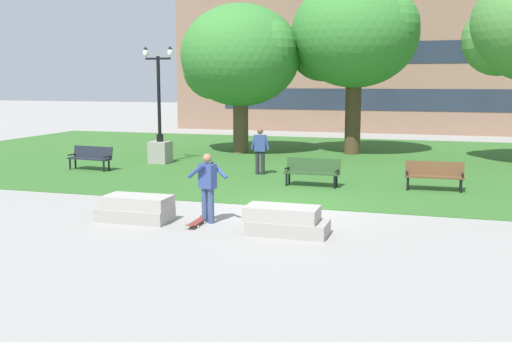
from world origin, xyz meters
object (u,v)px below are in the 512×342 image
at_px(person_skateboarder, 208,184).
at_px(skateboard, 197,222).
at_px(concrete_block_center, 136,209).
at_px(park_bench_near_left, 434,174).
at_px(lamp_post_right, 160,139).
at_px(park_bench_far_left, 312,170).
at_px(concrete_block_left, 285,221).
at_px(park_bench_far_right, 91,156).
at_px(person_bystander_near_lawn, 260,148).

bearing_deg(person_skateboarder, skateboard, -114.02).
relative_size(concrete_block_center, park_bench_near_left, 1.00).
bearing_deg(lamp_post_right, skateboard, -59.78).
distance_m(skateboard, park_bench_far_left, 6.25).
height_order(person_skateboarder, park_bench_near_left, person_skateboarder).
xyz_separation_m(concrete_block_center, skateboard, (1.62, 0.00, -0.22)).
xyz_separation_m(skateboard, park_bench_near_left, (5.44, 6.39, 0.45)).
bearing_deg(concrete_block_left, skateboard, 175.16).
xyz_separation_m(skateboard, park_bench_far_left, (1.60, 6.03, 0.45)).
bearing_deg(concrete_block_left, park_bench_far_right, 142.76).
bearing_deg(person_skateboarder, lamp_post_right, 121.80).
distance_m(concrete_block_center, person_bystander_near_lawn, 7.95).
relative_size(concrete_block_left, lamp_post_right, 0.39).
xyz_separation_m(concrete_block_center, park_bench_near_left, (7.06, 6.39, 0.23)).
distance_m(concrete_block_center, park_bench_far_right, 9.12).
relative_size(skateboard, park_bench_far_left, 0.56).
distance_m(concrete_block_left, person_skateboarder, 2.26).
height_order(concrete_block_center, skateboard, concrete_block_center).
height_order(park_bench_near_left, person_bystander_near_lawn, person_bystander_near_lawn).
distance_m(concrete_block_center, park_bench_near_left, 9.53).
height_order(concrete_block_left, park_bench_far_left, park_bench_far_left).
height_order(concrete_block_center, lamp_post_right, lamp_post_right).
distance_m(park_bench_far_left, park_bench_far_right, 9.00).
height_order(park_bench_near_left, park_bench_far_right, same).
bearing_deg(park_bench_far_right, park_bench_near_left, -3.16).
relative_size(person_skateboarder, lamp_post_right, 0.36).
bearing_deg(skateboard, concrete_block_left, -4.84).
bearing_deg(lamp_post_right, concrete_block_center, -67.48).
bearing_deg(concrete_block_left, park_bench_near_left, 64.06).
bearing_deg(concrete_block_center, person_bystander_near_lawn, 83.52).
bearing_deg(person_bystander_near_lawn, skateboard, -84.74).
height_order(skateboard, park_bench_far_right, park_bench_far_right).
distance_m(person_skateboarder, person_bystander_near_lawn, 7.58).
bearing_deg(park_bench_far_left, skateboard, -104.86).
distance_m(park_bench_far_left, person_bystander_near_lawn, 3.00).
height_order(park_bench_far_left, park_bench_far_right, same).
bearing_deg(park_bench_far_right, lamp_post_right, 56.27).
distance_m(park_bench_near_left, lamp_post_right, 11.55).
relative_size(concrete_block_center, park_bench_far_right, 0.98).
xyz_separation_m(person_skateboarder, skateboard, (-0.15, -0.34, -0.89)).
relative_size(skateboard, park_bench_near_left, 0.57).
relative_size(concrete_block_left, park_bench_far_left, 1.03).
xyz_separation_m(park_bench_near_left, park_bench_far_left, (-3.84, -0.36, 0.00)).
distance_m(concrete_block_center, person_skateboarder, 1.92).
bearing_deg(concrete_block_left, person_skateboarder, 165.76).
distance_m(park_bench_far_right, person_bystander_near_lawn, 6.67).
height_order(park_bench_far_left, person_bystander_near_lawn, person_bystander_near_lawn).
bearing_deg(skateboard, park_bench_near_left, 49.58).
relative_size(park_bench_far_right, lamp_post_right, 0.38).
height_order(skateboard, person_bystander_near_lawn, person_bystander_near_lawn).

